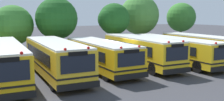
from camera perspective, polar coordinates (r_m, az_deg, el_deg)
The scene contains 12 objects.
ground_plane at distance 22.13m, azimuth 2.15°, elevation -3.95°, with size 160.00×160.00×0.00m, color #38383D.
school_bus_0 at distance 19.24m, azimuth -23.08°, elevation -2.03°, with size 2.90×11.58×2.73m.
school_bus_1 at distance 19.54m, azimuth -12.36°, elevation -1.43°, with size 2.64×10.35×2.74m.
school_bus_2 at distance 21.01m, azimuth -2.47°, elevation -0.89°, with size 2.72×9.53×2.53m.
school_bus_3 at distance 23.00m, azimuth 6.31°, elevation 0.07°, with size 2.65×9.98×2.72m.
school_bus_4 at distance 24.99m, azimuth 13.48°, elevation 0.33°, with size 2.53×11.30×2.54m.
school_bus_5 at distance 27.67m, azimuth 19.53°, elevation 0.85°, with size 2.72×10.78×2.58m.
tree_1 at distance 27.65m, azimuth -20.90°, elevation 5.22°, with size 3.99×3.99×5.50m.
tree_2 at distance 27.43m, azimuth -11.94°, elevation 7.05°, with size 4.30×4.30×6.30m.
tree_3 at distance 29.28m, azimuth 0.16°, elevation 6.91°, with size 3.76×3.56×5.83m.
tree_4 at distance 33.54m, azimuth 6.06°, elevation 7.86°, with size 4.98×4.98×6.97m.
tree_5 at distance 37.42m, azimuth 14.99°, elevation 6.97°, with size 4.00×4.00×6.17m.
Camera 1 is at (-10.67, -18.84, 4.56)m, focal length 41.55 mm.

